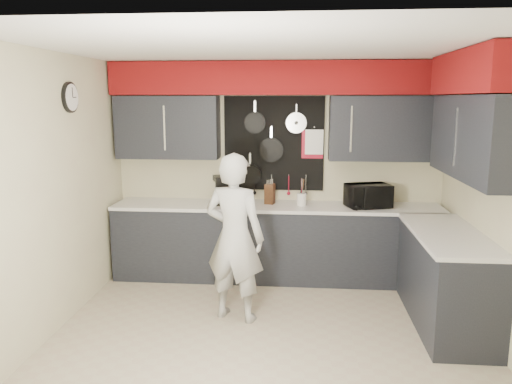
# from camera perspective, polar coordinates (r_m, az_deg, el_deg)

# --- Properties ---
(ground) EXTENTS (4.00, 4.00, 0.00)m
(ground) POSITION_cam_1_polar(r_m,az_deg,el_deg) (4.89, 1.43, -15.68)
(ground) COLOR tan
(ground) RESTS_ON ground
(back_wall_assembly) EXTENTS (4.00, 0.36, 2.60)m
(back_wall_assembly) POSITION_cam_1_polar(r_m,az_deg,el_deg) (5.99, 2.59, 9.11)
(back_wall_assembly) COLOR beige
(back_wall_assembly) RESTS_ON ground
(right_wall_assembly) EXTENTS (0.36, 3.50, 2.60)m
(right_wall_assembly) POSITION_cam_1_polar(r_m,az_deg,el_deg) (4.91, 24.06, 7.08)
(right_wall_assembly) COLOR beige
(right_wall_assembly) RESTS_ON ground
(left_wall_assembly) EXTENTS (0.05, 3.50, 2.60)m
(left_wall_assembly) POSITION_cam_1_polar(r_m,az_deg,el_deg) (5.01, -21.88, 0.28)
(left_wall_assembly) COLOR beige
(left_wall_assembly) RESTS_ON ground
(base_cabinets) EXTENTS (3.95, 2.20, 0.92)m
(base_cabinets) POSITION_cam_1_polar(r_m,az_deg,el_deg) (5.77, 7.07, -6.69)
(base_cabinets) COLOR black
(base_cabinets) RESTS_ON ground
(microwave) EXTENTS (0.56, 0.46, 0.27)m
(microwave) POSITION_cam_1_polar(r_m,az_deg,el_deg) (5.94, 12.68, -0.43)
(microwave) COLOR black
(microwave) RESTS_ON base_cabinets
(knife_block) EXTENTS (0.13, 0.13, 0.24)m
(knife_block) POSITION_cam_1_polar(r_m,az_deg,el_deg) (6.00, 1.59, -0.22)
(knife_block) COLOR #3B1E12
(knife_block) RESTS_ON base_cabinets
(utensil_crock) EXTENTS (0.11, 0.11, 0.15)m
(utensil_crock) POSITION_cam_1_polar(r_m,az_deg,el_deg) (5.93, 5.23, -0.84)
(utensil_crock) COLOR silver
(utensil_crock) RESTS_ON base_cabinets
(coffee_maker) EXTENTS (0.25, 0.28, 0.34)m
(coffee_maker) POSITION_cam_1_polar(r_m,az_deg,el_deg) (6.00, -3.87, 0.33)
(coffee_maker) COLOR black
(coffee_maker) RESTS_ON base_cabinets
(person) EXTENTS (0.70, 0.56, 1.67)m
(person) POSITION_cam_1_polar(r_m,az_deg,el_deg) (4.89, -2.46, -5.23)
(person) COLOR #AEAEAC
(person) RESTS_ON ground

